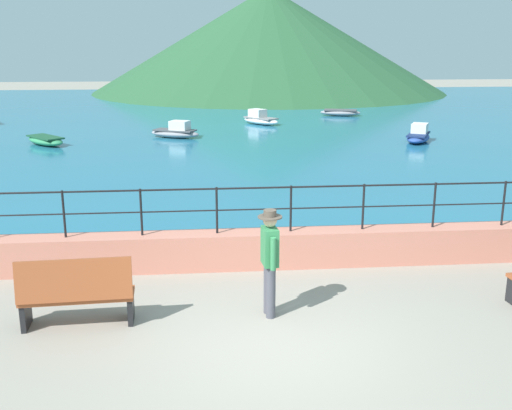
{
  "coord_description": "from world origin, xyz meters",
  "views": [
    {
      "loc": [
        -0.98,
        -7.9,
        4.25
      ],
      "look_at": [
        0.08,
        3.7,
        1.1
      ],
      "focal_mm": 42.7,
      "sensor_mm": 36.0,
      "label": 1
    }
  ],
  "objects_px": {
    "boat_0": "(340,112)",
    "boat_2": "(418,136)",
    "person_walking": "(270,257)",
    "boat_3": "(260,119)",
    "boat_5": "(176,132)",
    "boat_4": "(46,140)",
    "bench_main": "(76,293)"
  },
  "relations": [
    {
      "from": "person_walking",
      "to": "boat_3",
      "type": "xyz_separation_m",
      "value": [
        2.08,
        22.55,
        -0.65
      ]
    },
    {
      "from": "bench_main",
      "to": "boat_5",
      "type": "xyz_separation_m",
      "value": [
        0.84,
        18.5,
        -0.23
      ]
    },
    {
      "from": "bench_main",
      "to": "boat_4",
      "type": "distance_m",
      "value": 17.59
    },
    {
      "from": "boat_3",
      "to": "person_walking",
      "type": "bearing_deg",
      "value": -95.26
    },
    {
      "from": "bench_main",
      "to": "boat_3",
      "type": "distance_m",
      "value": 23.24
    },
    {
      "from": "boat_0",
      "to": "boat_4",
      "type": "height_order",
      "value": "same"
    },
    {
      "from": "boat_0",
      "to": "boat_2",
      "type": "bearing_deg",
      "value": -82.59
    },
    {
      "from": "boat_0",
      "to": "boat_3",
      "type": "distance_m",
      "value": 5.91
    },
    {
      "from": "person_walking",
      "to": "boat_2",
      "type": "relative_size",
      "value": 0.71
    },
    {
      "from": "boat_4",
      "to": "bench_main",
      "type": "bearing_deg",
      "value": -75.21
    },
    {
      "from": "boat_2",
      "to": "boat_3",
      "type": "relative_size",
      "value": 1.04
    },
    {
      "from": "person_walking",
      "to": "boat_4",
      "type": "relative_size",
      "value": 0.75
    },
    {
      "from": "boat_2",
      "to": "boat_4",
      "type": "height_order",
      "value": "boat_2"
    },
    {
      "from": "person_walking",
      "to": "boat_5",
      "type": "bearing_deg",
      "value": 96.61
    },
    {
      "from": "boat_3",
      "to": "boat_2",
      "type": "bearing_deg",
      "value": -45.39
    },
    {
      "from": "bench_main",
      "to": "boat_5",
      "type": "distance_m",
      "value": 18.52
    },
    {
      "from": "person_walking",
      "to": "boat_0",
      "type": "relative_size",
      "value": 0.71
    },
    {
      "from": "boat_3",
      "to": "boat_5",
      "type": "height_order",
      "value": "same"
    },
    {
      "from": "person_walking",
      "to": "boat_4",
      "type": "height_order",
      "value": "person_walking"
    },
    {
      "from": "person_walking",
      "to": "bench_main",
      "type": "bearing_deg",
      "value": -177.37
    },
    {
      "from": "boat_3",
      "to": "boat_5",
      "type": "bearing_deg",
      "value": -135.12
    },
    {
      "from": "boat_2",
      "to": "boat_4",
      "type": "xyz_separation_m",
      "value": [
        -15.73,
        0.61,
        -0.07
      ]
    },
    {
      "from": "boat_4",
      "to": "boat_5",
      "type": "height_order",
      "value": "boat_5"
    },
    {
      "from": "boat_2",
      "to": "bench_main",
      "type": "bearing_deg",
      "value": -124.43
    },
    {
      "from": "bench_main",
      "to": "boat_4",
      "type": "relative_size",
      "value": 0.74
    },
    {
      "from": "bench_main",
      "to": "person_walking",
      "type": "relative_size",
      "value": 0.99
    },
    {
      "from": "person_walking",
      "to": "boat_0",
      "type": "bearing_deg",
      "value": 74.71
    },
    {
      "from": "bench_main",
      "to": "boat_0",
      "type": "bearing_deg",
      "value": 68.86
    },
    {
      "from": "bench_main",
      "to": "boat_4",
      "type": "height_order",
      "value": "bench_main"
    },
    {
      "from": "person_walking",
      "to": "boat_2",
      "type": "xyz_separation_m",
      "value": [
        8.28,
        16.27,
        -0.65
      ]
    },
    {
      "from": "boat_0",
      "to": "boat_2",
      "type": "xyz_separation_m",
      "value": [
        1.23,
        -9.49,
        0.07
      ]
    },
    {
      "from": "boat_3",
      "to": "boat_0",
      "type": "bearing_deg",
      "value": 32.82
    }
  ]
}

